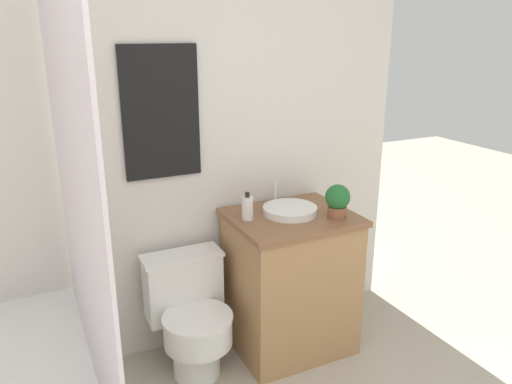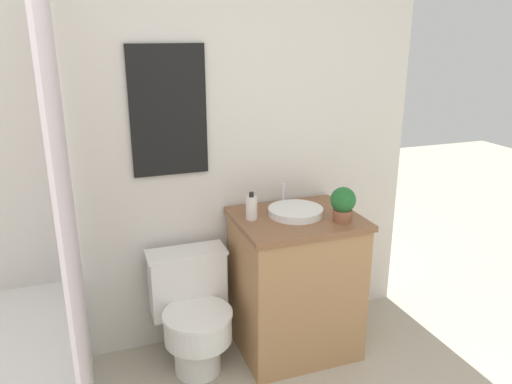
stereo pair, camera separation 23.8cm
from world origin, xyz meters
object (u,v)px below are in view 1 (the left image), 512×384
(toilet, at_px, (191,315))
(potted_plant, at_px, (337,200))
(soap_bottle, at_px, (247,208))
(sink, at_px, (290,210))

(toilet, relative_size, potted_plant, 3.44)
(soap_bottle, relative_size, potted_plant, 0.82)
(sink, distance_m, potted_plant, 0.27)
(toilet, xyz_separation_m, sink, (0.58, -0.02, 0.51))
(sink, bearing_deg, soap_bottle, 175.36)
(sink, height_order, potted_plant, potted_plant)
(toilet, height_order, potted_plant, potted_plant)
(toilet, distance_m, potted_plant, 0.99)
(sink, xyz_separation_m, potted_plant, (0.20, -0.16, 0.08))
(toilet, xyz_separation_m, soap_bottle, (0.34, 0.00, 0.56))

